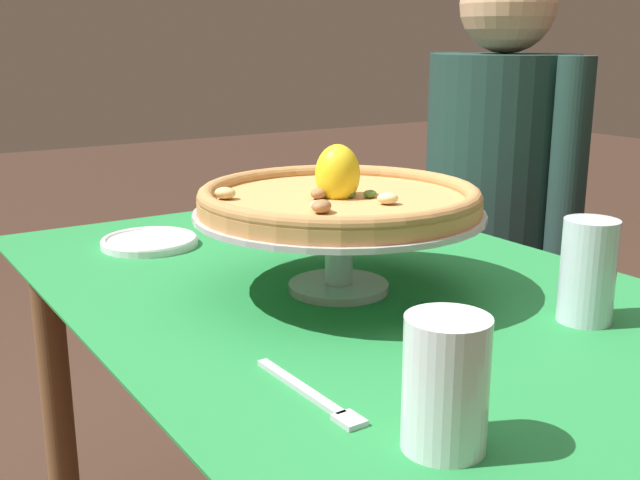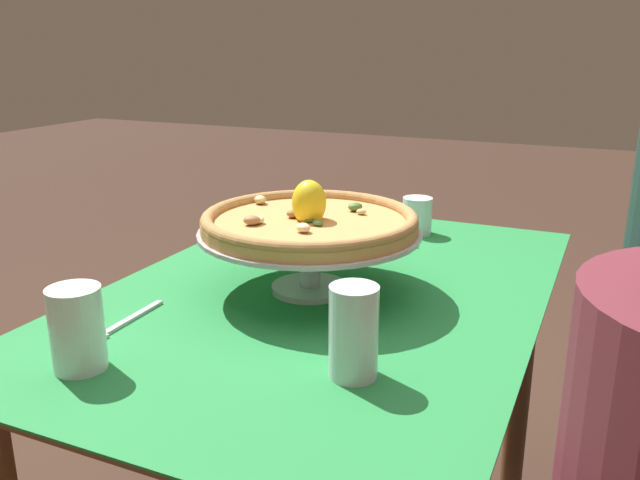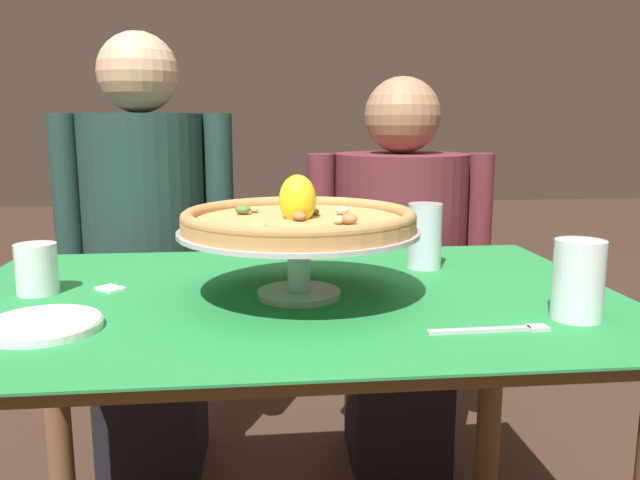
# 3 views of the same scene
# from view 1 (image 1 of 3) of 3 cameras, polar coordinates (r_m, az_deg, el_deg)

# --- Properties ---
(dining_table) EXTENTS (1.22, 0.82, 0.72)m
(dining_table) POSITION_cam_1_polar(r_m,az_deg,el_deg) (1.23, 1.84, -8.25)
(dining_table) COLOR brown
(dining_table) RESTS_ON ground
(pizza_stand) EXTENTS (0.43, 0.43, 0.12)m
(pizza_stand) POSITION_cam_1_polar(r_m,az_deg,el_deg) (1.14, 1.41, 0.96)
(pizza_stand) COLOR #B7B7C1
(pizza_stand) RESTS_ON dining_table
(pizza) EXTENTS (0.41, 0.41, 0.10)m
(pizza) POSITION_cam_1_polar(r_m,az_deg,el_deg) (1.13, 1.41, 3.18)
(pizza) COLOR tan
(pizza) RESTS_ON pizza_stand
(water_glass_front_right) EXTENTS (0.08, 0.08, 0.13)m
(water_glass_front_right) POSITION_cam_1_polar(r_m,az_deg,el_deg) (0.73, 9.23, -11.07)
(water_glass_front_right) COLOR white
(water_glass_front_right) RESTS_ON dining_table
(water_glass_back_right) EXTENTS (0.07, 0.07, 0.14)m
(water_glass_back_right) POSITION_cam_1_polar(r_m,az_deg,el_deg) (1.08, 19.13, -2.68)
(water_glass_back_right) COLOR silver
(water_glass_back_right) RESTS_ON dining_table
(water_glass_side_left) EXTENTS (0.07, 0.07, 0.09)m
(water_glass_side_left) POSITION_cam_1_polar(r_m,az_deg,el_deg) (1.59, -6.08, 2.69)
(water_glass_side_left) COLOR white
(water_glass_side_left) RESTS_ON dining_table
(side_plate) EXTENTS (0.17, 0.17, 0.02)m
(side_plate) POSITION_cam_1_polar(r_m,az_deg,el_deg) (1.44, -12.48, -0.08)
(side_plate) COLOR white
(side_plate) RESTS_ON dining_table
(dinner_fork) EXTENTS (0.19, 0.02, 0.01)m
(dinner_fork) POSITION_cam_1_polar(r_m,az_deg,el_deg) (0.83, -0.56, -11.41)
(dinner_fork) COLOR #B7B7C1
(dinner_fork) RESTS_ON dining_table
(sugar_packet) EXTENTS (0.06, 0.06, 0.00)m
(sugar_packet) POSITION_cam_1_polar(r_m,az_deg,el_deg) (1.49, -3.45, 0.50)
(sugar_packet) COLOR white
(sugar_packet) RESTS_ON dining_table
(diner_left) EXTENTS (0.50, 0.35, 1.27)m
(diner_left) POSITION_cam_1_polar(r_m,az_deg,el_deg) (1.93, 12.77, 0.30)
(diner_left) COLOR black
(diner_left) RESTS_ON ground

